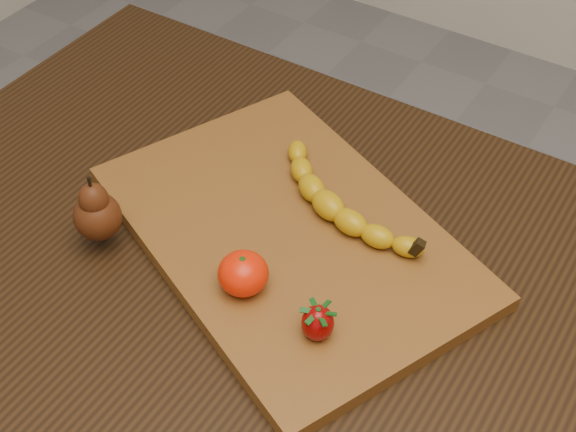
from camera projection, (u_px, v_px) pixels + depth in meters
The scene contains 6 objects.
table at pixel (264, 308), 1.00m from camera, with size 1.00×0.70×0.76m.
cutting_board at pixel (288, 234), 0.94m from camera, with size 0.45×0.30×0.02m, color brown.
banana at pixel (328, 205), 0.93m from camera, with size 0.20×0.05×0.03m, color #C69909, non-canonical shape.
pear at pixel (95, 207), 0.89m from camera, with size 0.05×0.05×0.09m, color #4C210C, non-canonical shape.
mandarin at pixel (243, 273), 0.85m from camera, with size 0.05×0.05×0.05m, color #FC2202.
strawberry at pixel (318, 322), 0.81m from camera, with size 0.03×0.03×0.04m, color #8E0304, non-canonical shape.
Camera 1 is at (0.36, -0.51, 1.45)m, focal length 50.00 mm.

